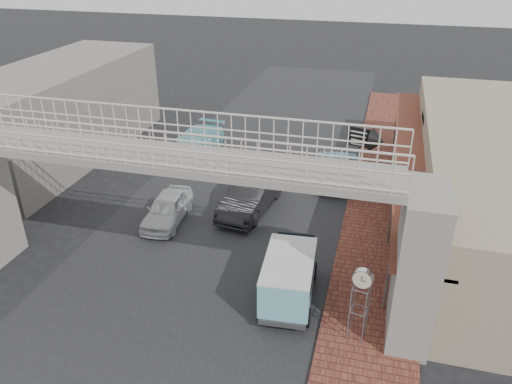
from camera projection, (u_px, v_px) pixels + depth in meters
The scene contains 15 objects.
ground at pixel (217, 234), 20.79m from camera, with size 120.00×120.00×0.00m, color black.
road_strip at pixel (216, 234), 20.79m from camera, with size 10.00×60.00×0.01m, color black.
sidewalk at pixel (379, 218), 21.85m from camera, with size 3.00×40.00×0.10m, color brown.
shophouse_row at pixel (495, 180), 20.79m from camera, with size 7.20×18.00×4.00m.
footbridge at pixel (172, 214), 15.90m from camera, with size 16.40×2.40×6.34m.
building_far_left at pixel (60, 112), 27.32m from camera, with size 5.00×14.00×5.00m, color gray.
white_hatchback at pixel (167, 208), 21.50m from camera, with size 1.45×3.61×1.23m, color silver.
dark_sedan at pixel (251, 194), 22.35m from camera, with size 1.60×4.59×1.51m, color black.
angkot_curb at pixel (337, 168), 25.23m from camera, with size 2.14×4.63×1.29m, color #80C4DE.
angkot_far at pixel (195, 142), 28.21m from camera, with size 1.92×4.72×1.37m, color #7ACAD3.
angkot_van at pixel (289, 272), 16.57m from camera, with size 1.90×3.72×1.77m.
motorcycle_near at pixel (390, 190), 23.12m from camera, with size 0.64×1.82×0.96m, color black.
motorcycle_far at pixel (363, 167), 25.53m from camera, with size 0.43×1.53×0.92m, color black.
street_clock at pixel (362, 282), 14.39m from camera, with size 0.64×0.57×2.51m.
arrow_sign at pixel (375, 141), 23.16m from camera, with size 1.87×1.23×3.09m.
Camera 1 is at (6.15, -16.66, 11.07)m, focal length 35.00 mm.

